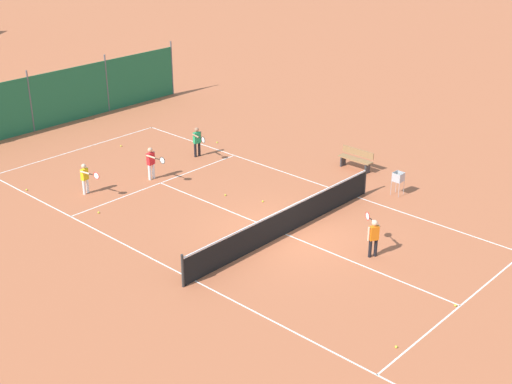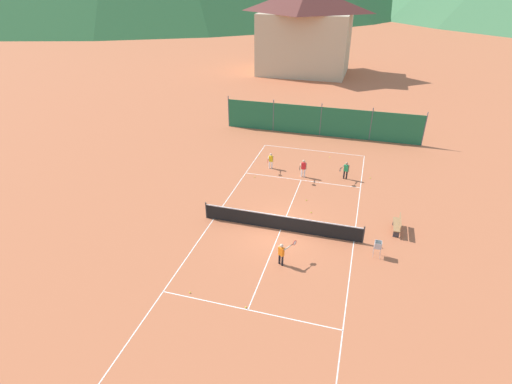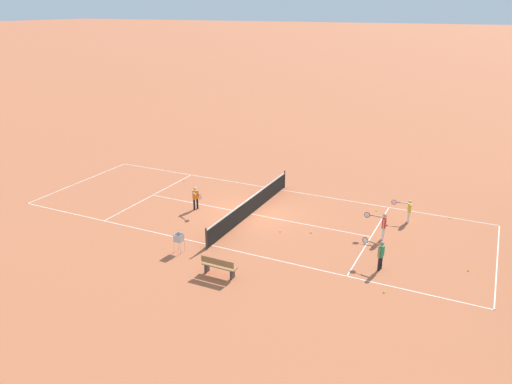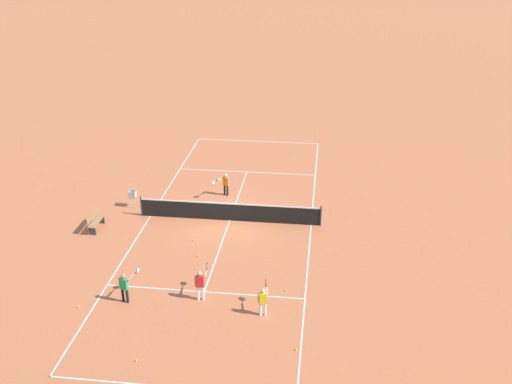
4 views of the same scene
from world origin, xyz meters
name	(u,v)px [view 4 (image 4 of 4)]	position (x,y,z in m)	size (l,w,h in m)	color
ground_plane	(230,220)	(0.00, 0.00, 0.00)	(600.00, 600.00, 0.00)	#B7603D
court_line_markings	(230,220)	(0.00, 0.00, 0.00)	(8.25, 23.85, 0.01)	white
tennis_net	(229,212)	(0.00, 0.00, 0.50)	(9.18, 0.08, 1.06)	#2D2D2D
player_far_baseline	(200,283)	(0.02, 6.91, 0.77)	(0.45, 1.09, 1.32)	white
player_near_baseline	(125,285)	(2.94, 7.43, 0.75)	(0.61, 1.02, 1.29)	black
player_far_service	(225,183)	(0.72, -2.96, 0.74)	(0.81, 0.90, 1.27)	black
player_near_service	(263,299)	(-2.55, 7.63, 0.70)	(0.40, 1.03, 1.20)	white
tennis_ball_by_net_right	(198,256)	(0.84, 3.68, 0.03)	(0.07, 0.07, 0.07)	#CCE033
tennis_ball_far_corner	(249,172)	(-0.12, -6.31, 0.03)	(0.07, 0.07, 0.07)	#CCE033
tennis_ball_by_net_left	(193,240)	(1.38, 2.27, 0.03)	(0.07, 0.07, 0.07)	#CCE033
tennis_ball_alley_left	(296,349)	(-3.93, 9.57, 0.03)	(0.07, 0.07, 0.07)	#CCE033
tennis_ball_alley_right	(78,306)	(4.69, 8.04, 0.03)	(0.07, 0.07, 0.07)	#CCE033
tennis_ball_mid_court	(136,361)	(1.48, 10.83, 0.03)	(0.07, 0.07, 0.07)	#CCE033
tennis_ball_service_box	(285,290)	(-3.27, 5.90, 0.03)	(0.07, 0.07, 0.07)	#CCE033
tennis_ball_near_corner	(294,175)	(-2.87, -6.15, 0.03)	(0.07, 0.07, 0.07)	#CCE033
ball_hopper	(133,195)	(5.30, -0.97, 0.65)	(0.36, 0.36, 0.89)	#B7B7BC
courtside_bench	(96,221)	(6.34, 1.68, 0.45)	(0.36, 1.50, 0.84)	olive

